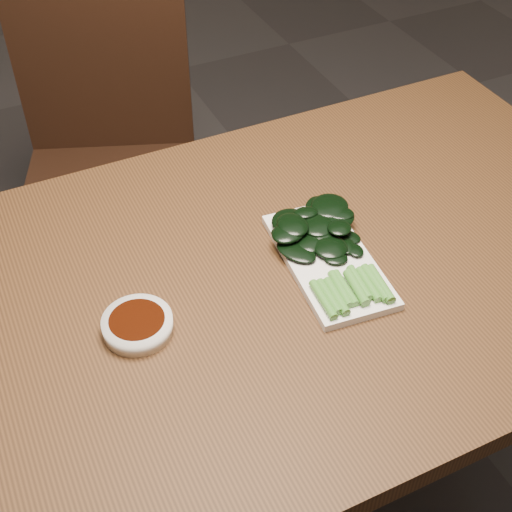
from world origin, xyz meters
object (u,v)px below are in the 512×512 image
object	(u,v)px
chair_far	(109,158)
serving_plate	(328,260)
table	(263,306)
sauce_bowl	(138,325)
gai_lan	(322,237)

from	to	relation	value
chair_far	serving_plate	world-z (taller)	chair_far
table	chair_far	world-z (taller)	chair_far
chair_far	sauce_bowl	size ratio (longest dim) A/B	8.52
table	serving_plate	distance (m)	0.13
sauce_bowl	gai_lan	xyz separation A→B (m)	(0.33, 0.04, 0.01)
sauce_bowl	serving_plate	world-z (taller)	sauce_bowl
sauce_bowl	gai_lan	bearing A→B (deg)	7.22
sauce_bowl	serving_plate	size ratio (longest dim) A/B	0.37
table	chair_far	bearing A→B (deg)	93.77
gai_lan	serving_plate	bearing A→B (deg)	-101.41
sauce_bowl	serving_plate	bearing A→B (deg)	0.69
table	serving_plate	size ratio (longest dim) A/B	5.02
table	sauce_bowl	xyz separation A→B (m)	(-0.22, -0.02, 0.08)
chair_far	sauce_bowl	xyz separation A→B (m)	(-0.17, -0.81, 0.28)
gai_lan	sauce_bowl	bearing A→B (deg)	-172.78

